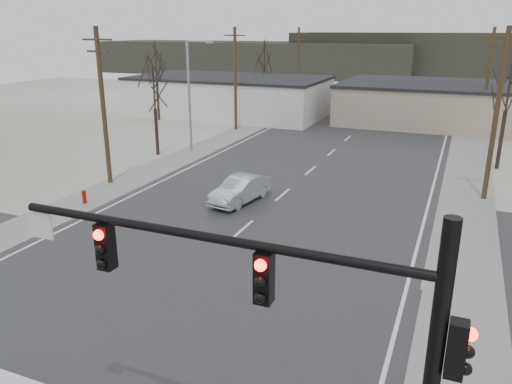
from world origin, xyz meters
TOP-DOWN VIEW (x-y plane):
  - ground at (0.00, 0.00)m, footprint 140.00×140.00m
  - main_road at (0.00, 15.00)m, footprint 18.00×110.00m
  - cross_road at (0.00, 0.00)m, footprint 90.00×10.00m
  - sidewalk_left at (-10.60, 20.00)m, footprint 3.00×90.00m
  - sidewalk_right at (10.60, 20.00)m, footprint 3.00×90.00m
  - traffic_signal_mast at (7.89, -6.20)m, footprint 8.95×0.43m
  - fire_hydrant at (-10.20, 8.00)m, footprint 0.24×0.24m
  - building_left_far at (-16.00, 40.00)m, footprint 22.30×12.30m
  - building_right_far at (10.00, 44.00)m, footprint 26.30×14.30m
  - upole_left_b at (-11.50, 12.00)m, footprint 2.20×0.30m
  - upole_left_c at (-11.50, 32.00)m, footprint 2.20×0.30m
  - upole_left_d at (-11.50, 52.00)m, footprint 2.20×0.30m
  - upole_right_a at (11.50, 18.00)m, footprint 2.20×0.30m
  - upole_right_b at (11.50, 40.00)m, footprint 2.20×0.30m
  - streetlight_main at (-10.80, 22.00)m, footprint 2.40×0.25m
  - tree_left_near at (-13.00, 20.00)m, footprint 3.30×3.30m
  - tree_right_mid at (12.50, 26.00)m, footprint 3.74×3.74m
  - tree_left_far at (-14.00, 46.00)m, footprint 3.96×3.96m
  - tree_left_mid at (-22.00, 34.00)m, footprint 3.96×3.96m
  - hill_left at (-35.00, 92.00)m, footprint 70.00×18.00m
  - hill_center at (15.00, 96.00)m, footprint 80.00×18.00m
  - sedan_crossing at (-1.88, 11.82)m, footprint 2.36×4.78m
  - car_far_a at (1.77, 51.82)m, footprint 2.94×5.99m
  - car_far_b at (-1.73, 56.16)m, footprint 2.77×3.82m

SIDE VIEW (x-z plane):
  - ground at x=0.00m, z-range 0.00..0.00m
  - cross_road at x=0.00m, z-range 0.00..0.04m
  - main_road at x=0.00m, z-range 0.00..0.05m
  - sidewalk_left at x=-10.60m, z-range 0.00..0.06m
  - sidewalk_right at x=10.60m, z-range 0.00..0.06m
  - fire_hydrant at x=-10.20m, z-range 0.02..0.89m
  - car_far_b at x=-1.73m, z-range 0.05..1.25m
  - sedan_crossing at x=-1.88m, z-range 0.05..1.55m
  - car_far_a at x=1.77m, z-range 0.05..1.72m
  - building_right_far at x=10.00m, z-range 0.00..4.30m
  - building_left_far at x=-16.00m, z-range 0.01..4.51m
  - hill_left at x=-35.00m, z-range 0.00..7.00m
  - hill_center at x=15.00m, z-range 0.00..9.00m
  - traffic_signal_mast at x=7.89m, z-range 1.07..8.27m
  - streetlight_main at x=-10.80m, z-range 0.59..9.59m
  - upole_left_b at x=-11.50m, z-range 0.22..10.22m
  - upole_left_c at x=-11.50m, z-range 0.22..10.22m
  - upole_left_d at x=-11.50m, z-range 0.22..10.22m
  - upole_right_a at x=11.50m, z-range 0.22..10.22m
  - upole_right_b at x=11.50m, z-range 0.22..10.22m
  - tree_left_near at x=-13.00m, z-range 1.55..8.90m
  - tree_right_mid at x=12.50m, z-range 1.77..10.10m
  - tree_left_far at x=-14.00m, z-range 1.87..10.69m
  - tree_left_mid at x=-22.00m, z-range 1.87..10.69m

